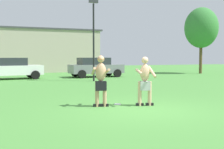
{
  "coord_description": "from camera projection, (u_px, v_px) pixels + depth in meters",
  "views": [
    {
      "loc": [
        -4.26,
        -7.9,
        1.69
      ],
      "look_at": [
        -0.27,
        1.81,
        1.02
      ],
      "focal_mm": 45.78,
      "sensor_mm": 36.0,
      "label": 1
    }
  ],
  "objects": [
    {
      "name": "ground_plane",
      "position": [
        142.0,
        110.0,
        9.02
      ],
      "size": [
        80.0,
        80.0,
        0.0
      ],
      "primitive_type": "plane",
      "color": "#4C8E3D"
    },
    {
      "name": "player_with_cap",
      "position": [
        101.0,
        78.0,
        9.54
      ],
      "size": [
        0.66,
        0.72,
        1.73
      ],
      "color": "black",
      "rests_on": "ground_plane"
    },
    {
      "name": "player_in_gray",
      "position": [
        145.0,
        80.0,
        9.71
      ],
      "size": [
        0.64,
        0.67,
        1.67
      ],
      "color": "black",
      "rests_on": "ground_plane"
    },
    {
      "name": "frisbee",
      "position": [
        118.0,
        104.0,
        9.98
      ],
      "size": [
        0.26,
        0.26,
        0.03
      ],
      "primitive_type": "cylinder",
      "color": "white",
      "rests_on": "ground_plane"
    },
    {
      "name": "car_white_mid_lot",
      "position": [
        11.0,
        68.0,
        21.01
      ],
      "size": [
        4.45,
        2.35,
        1.58
      ],
      "color": "white",
      "rests_on": "ground_plane"
    },
    {
      "name": "car_gray_far_end",
      "position": [
        95.0,
        67.0,
        23.27
      ],
      "size": [
        4.35,
        2.13,
        1.58
      ],
      "color": "slate",
      "rests_on": "ground_plane"
    },
    {
      "name": "lamp_post",
      "position": [
        94.0,
        31.0,
        19.21
      ],
      "size": [
        0.6,
        0.24,
        5.47
      ],
      "color": "black",
      "rests_on": "ground_plane"
    },
    {
      "name": "outbuilding_behind_lot",
      "position": [
        36.0,
        51.0,
        31.46
      ],
      "size": [
        13.6,
        5.97,
        4.61
      ],
      "color": "#B2A893",
      "rests_on": "ground_plane"
    },
    {
      "name": "tree_right_field",
      "position": [
        201.0,
        28.0,
        27.79
      ],
      "size": [
        3.23,
        3.23,
        6.43
      ],
      "color": "brown",
      "rests_on": "ground_plane"
    }
  ]
}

